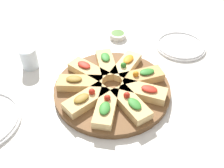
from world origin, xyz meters
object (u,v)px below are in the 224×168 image
(plate_right, at_px, (181,46))
(dipping_bowl, at_px, (118,35))
(serving_board, at_px, (112,89))
(water_glass, at_px, (29,58))

(plate_right, xyz_separation_m, dipping_bowl, (-0.13, 0.25, 0.00))
(dipping_bowl, bearing_deg, serving_board, -141.24)
(plate_right, relative_size, dipping_bowl, 2.83)
(water_glass, bearing_deg, plate_right, -34.99)
(serving_board, distance_m, water_glass, 0.35)
(serving_board, relative_size, water_glass, 4.91)
(serving_board, xyz_separation_m, dipping_bowl, (0.27, 0.22, 0.00))
(serving_board, distance_m, plate_right, 0.40)
(serving_board, height_order, dipping_bowl, dipping_bowl)
(serving_board, xyz_separation_m, plate_right, (0.39, -0.03, -0.00))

